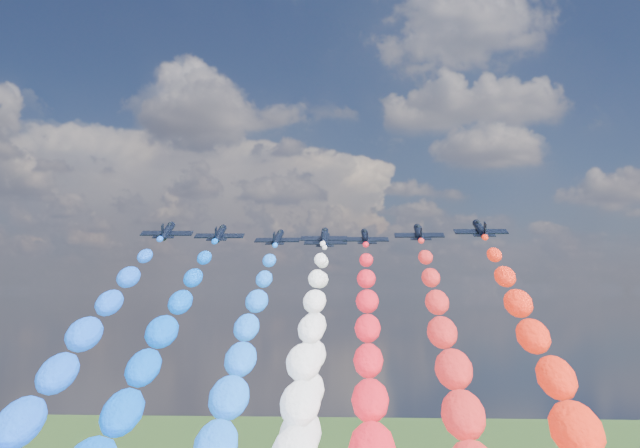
# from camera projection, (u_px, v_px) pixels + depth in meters

# --- Properties ---
(jet_0) EXTENTS (10.65, 13.96, 7.22)m
(jet_0) POSITION_uv_depth(u_px,v_px,m) (167.00, 231.00, 146.10)
(jet_0) COLOR black
(jet_1) EXTENTS (10.16, 13.61, 7.22)m
(jet_1) POSITION_uv_depth(u_px,v_px,m) (220.00, 234.00, 152.78)
(jet_1) COLOR black
(jet_2) EXTENTS (10.51, 13.86, 7.22)m
(jet_2) POSITION_uv_depth(u_px,v_px,m) (278.00, 238.00, 165.36)
(jet_2) COLOR black
(trail_2) EXTENTS (7.16, 128.64, 63.76)m
(trail_2) POSITION_uv_depth(u_px,v_px,m) (220.00, 437.00, 97.07)
(trail_2) COLOR blue
(jet_3) EXTENTS (9.84, 13.38, 7.22)m
(jet_3) POSITION_uv_depth(u_px,v_px,m) (324.00, 236.00, 160.06)
(jet_3) COLOR black
(trail_3) EXTENTS (7.16, 128.64, 63.76)m
(trail_3) POSITION_uv_depth(u_px,v_px,m) (297.00, 445.00, 91.77)
(trail_3) COLOR white
(jet_4) EXTENTS (9.88, 13.40, 7.22)m
(jet_4) POSITION_uv_depth(u_px,v_px,m) (326.00, 240.00, 173.41)
(jet_4) COLOR black
(trail_4) EXTENTS (7.16, 128.64, 63.76)m
(trail_4) POSITION_uv_depth(u_px,v_px,m) (304.00, 426.00, 105.12)
(trail_4) COLOR silver
(jet_5) EXTENTS (10.71, 14.00, 7.22)m
(jet_5) POSITION_uv_depth(u_px,v_px,m) (366.00, 237.00, 163.06)
(jet_5) COLOR black
(trail_5) EXTENTS (7.16, 128.64, 63.76)m
(trail_5) POSITION_uv_depth(u_px,v_px,m) (370.00, 440.00, 94.77)
(trail_5) COLOR red
(jet_6) EXTENTS (9.96, 13.47, 7.22)m
(jet_6) POSITION_uv_depth(u_px,v_px,m) (419.00, 233.00, 151.03)
(jet_6) COLOR black
(jet_7) EXTENTS (10.16, 13.61, 7.22)m
(jet_7) POSITION_uv_depth(u_px,v_px,m) (480.00, 229.00, 141.86)
(jet_7) COLOR black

